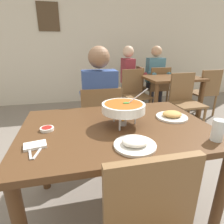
# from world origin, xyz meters

# --- Properties ---
(ground_plane) EXTENTS (16.00, 16.00, 0.00)m
(ground_plane) POSITION_xyz_m (0.00, 0.00, 0.00)
(ground_plane) COLOR gray
(cafe_rear_partition) EXTENTS (10.00, 0.10, 3.00)m
(cafe_rear_partition) POSITION_xyz_m (0.00, 3.40, 1.50)
(cafe_rear_partition) COLOR beige
(cafe_rear_partition) RESTS_ON ground_plane
(picture_frame_hung) EXTENTS (0.44, 0.03, 0.56)m
(picture_frame_hung) POSITION_xyz_m (-0.65, 3.34, 1.88)
(picture_frame_hung) COLOR #4C3823
(dining_table_main) EXTENTS (1.32, 0.92, 0.77)m
(dining_table_main) POSITION_xyz_m (0.00, 0.00, 0.67)
(dining_table_main) COLOR #51331C
(dining_table_main) RESTS_ON ground_plane
(chair_diner_main) EXTENTS (0.44, 0.44, 0.90)m
(chair_diner_main) POSITION_xyz_m (-0.00, 0.75, 0.51)
(chair_diner_main) COLOR brown
(chair_diner_main) RESTS_ON ground_plane
(diner_main) EXTENTS (0.40, 0.45, 1.31)m
(diner_main) POSITION_xyz_m (0.00, 0.78, 0.75)
(diner_main) COLOR #2D2D38
(diner_main) RESTS_ON ground_plane
(curry_bowl) EXTENTS (0.33, 0.30, 0.26)m
(curry_bowl) POSITION_xyz_m (0.05, -0.00, 0.90)
(curry_bowl) COLOR silver
(curry_bowl) RESTS_ON dining_table_main
(rice_plate) EXTENTS (0.24, 0.24, 0.06)m
(rice_plate) POSITION_xyz_m (0.03, -0.30, 0.79)
(rice_plate) COLOR white
(rice_plate) RESTS_ON dining_table_main
(appetizer_plate) EXTENTS (0.24, 0.24, 0.06)m
(appetizer_plate) POSITION_xyz_m (0.46, 0.05, 0.79)
(appetizer_plate) COLOR white
(appetizer_plate) RESTS_ON dining_table_main
(sauce_dish) EXTENTS (0.09, 0.09, 0.02)m
(sauce_dish) POSITION_xyz_m (-0.47, 0.03, 0.79)
(sauce_dish) COLOR white
(sauce_dish) RESTS_ON dining_table_main
(napkin_folded) EXTENTS (0.13, 0.10, 0.02)m
(napkin_folded) POSITION_xyz_m (-0.52, -0.18, 0.78)
(napkin_folded) COLOR white
(napkin_folded) RESTS_ON dining_table_main
(fork_utensil) EXTENTS (0.05, 0.17, 0.01)m
(fork_utensil) POSITION_xyz_m (-0.54, -0.23, 0.78)
(fork_utensil) COLOR silver
(fork_utensil) RESTS_ON dining_table_main
(spoon_utensil) EXTENTS (0.05, 0.17, 0.01)m
(spoon_utensil) POSITION_xyz_m (-0.49, -0.23, 0.78)
(spoon_utensil) COLOR silver
(spoon_utensil) RESTS_ON dining_table_main
(drink_glass) EXTENTS (0.07, 0.07, 0.13)m
(drink_glass) POSITION_xyz_m (0.53, -0.34, 0.83)
(drink_glass) COLOR silver
(drink_glass) RESTS_ON dining_table_main
(dining_table_far) EXTENTS (1.00, 0.80, 0.77)m
(dining_table_far) POSITION_xyz_m (1.52, 1.92, 0.63)
(dining_table_far) COLOR brown
(dining_table_far) RESTS_ON ground_plane
(chair_bg_left) EXTENTS (0.45, 0.45, 0.90)m
(chair_bg_left) POSITION_xyz_m (1.49, 2.37, 0.51)
(chair_bg_left) COLOR brown
(chair_bg_left) RESTS_ON ground_plane
(chair_bg_middle) EXTENTS (0.46, 0.46, 0.90)m
(chair_bg_middle) POSITION_xyz_m (1.00, 2.46, 0.51)
(chair_bg_middle) COLOR brown
(chair_bg_middle) RESTS_ON ground_plane
(chair_bg_right) EXTENTS (0.45, 0.45, 0.90)m
(chair_bg_right) POSITION_xyz_m (2.21, 1.81, 0.51)
(chair_bg_right) COLOR brown
(chair_bg_right) RESTS_ON ground_plane
(chair_bg_corner) EXTENTS (0.49, 0.49, 0.90)m
(chair_bg_corner) POSITION_xyz_m (0.86, 2.02, 0.51)
(chair_bg_corner) COLOR brown
(chair_bg_corner) RESTS_ON ground_plane
(chair_bg_window) EXTENTS (0.45, 0.45, 0.90)m
(chair_bg_window) POSITION_xyz_m (1.48, 1.38, 0.51)
(chair_bg_window) COLOR brown
(chair_bg_window) RESTS_ON ground_plane
(patron_bg_left) EXTENTS (0.40, 0.45, 1.31)m
(patron_bg_left) POSITION_xyz_m (1.48, 2.49, 0.75)
(patron_bg_left) COLOR #2D2D38
(patron_bg_left) RESTS_ON ground_plane
(patron_bg_middle) EXTENTS (0.45, 0.40, 1.31)m
(patron_bg_middle) POSITION_xyz_m (0.89, 2.45, 0.75)
(patron_bg_middle) COLOR #2D2D38
(patron_bg_middle) RESTS_ON ground_plane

